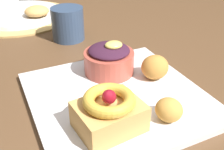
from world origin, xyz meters
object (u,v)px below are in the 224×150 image
Objects in this scene: berry_ramekin at (109,59)px; coffee_mug at (68,24)px; fritter_front at (169,110)px; fritter_middle at (155,67)px; back_pastry at (37,11)px; front_plate at (117,97)px; back_plate at (19,14)px; back_ramekin at (5,1)px; cake_slice at (109,112)px.

coffee_mug reaches higher than berry_ramekin.
fritter_front is 0.12m from fritter_middle.
fritter_front is at bearing -81.96° from back_pastry.
front_plate is 0.10m from fritter_front.
berry_ramekin is 2.27× the size of fritter_front.
fritter_middle is (0.07, -0.06, -0.01)m from berry_ramekin.
fritter_front is 0.52× the size of coffee_mug.
fritter_middle is at bearing -40.21° from berry_ramekin.
front_plate is 0.47m from back_pastry.
coffee_mug is at bearing -68.97° from back_plate.
fritter_front is 0.39m from coffee_mug.
fritter_middle is 0.58m from back_ramekin.
fritter_front is 0.16× the size of back_plate.
fritter_front is at bearing -66.14° from front_plate.
fritter_middle is at bearing 67.08° from fritter_front.
fritter_front is (0.09, -0.02, -0.01)m from cake_slice.
fritter_front is 0.60× the size of back_pastry.
cake_slice is at bearing -86.70° from back_plate.
fritter_middle is (0.05, 0.11, 0.01)m from fritter_front.
back_ramekin reaches higher than front_plate.
cake_slice reaches higher than fritter_middle.
back_pastry is at bearing 98.04° from fritter_front.
fritter_front is 0.67m from back_ramekin.
back_plate reaches higher than front_plate.
back_plate is 3.05× the size of back_ramekin.
berry_ramekin is 0.37× the size of back_plate.
back_ramekin is at bearing 110.61° from fritter_middle.
fritter_middle reaches higher than front_plate.
back_ramekin reaches higher than fritter_middle.
front_plate is 2.90× the size of cake_slice.
coffee_mug is at bearing -65.36° from back_ramekin.
back_plate is at bearing 125.10° from back_pastry.
coffee_mug is at bearing 93.74° from berry_ramekin.
berry_ramekin reaches higher than fritter_front.
berry_ramekin is 0.50m from back_ramekin.
back_plate is at bearing 111.03° from coffee_mug.
coffee_mug is at bearing 88.75° from front_plate.
fritter_middle is 0.60× the size of back_ramekin.
front_plate is 0.57m from back_ramekin.
back_pastry is at bearing 98.57° from berry_ramekin.
coffee_mug reaches higher than cake_slice.
cake_slice is 0.37m from coffee_mug.
front_plate is 0.09m from cake_slice.
berry_ramekin reaches higher than fritter_middle.
front_plate is at bearing -85.37° from back_pastry.
fritter_middle reaches higher than fritter_front.
back_plate is (-0.03, 0.60, -0.03)m from cake_slice.
cake_slice reaches higher than front_plate.
fritter_middle is 0.63× the size of coffee_mug.
back_ramekin reaches higher than back_plate.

